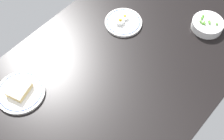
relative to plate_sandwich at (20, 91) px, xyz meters
The scene contains 4 objects.
dining_table 42.61cm from the plate_sandwich, 33.79° to the right, with size 159.78×92.70×4.00cm, color black.
plate_sandwich is the anchor object (origin of this frame).
bowl_peas 97.80cm from the plate_sandwich, 25.63° to the right, with size 16.11×16.11×5.61cm.
plate_eggs 62.50cm from the plate_sandwich, ahead, with size 19.39×19.39×4.83cm.
Camera 1 is at (-58.57, -51.25, 126.60)cm, focal length 49.60 mm.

